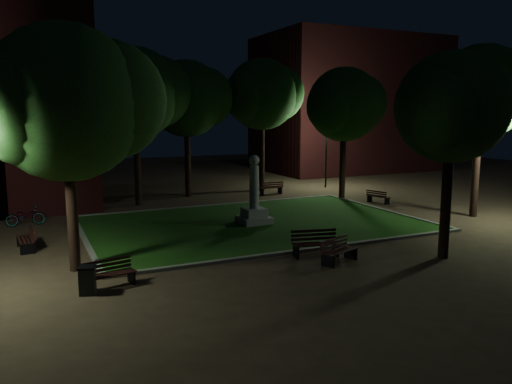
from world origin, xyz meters
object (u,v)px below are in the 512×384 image
(monument, at_px, (254,204))
(bench_west_near, at_px, (110,275))
(trash_bin, at_px, (87,280))
(bench_near_left, at_px, (338,251))
(bench_right_side, at_px, (378,197))
(bench_left_side, at_px, (27,240))
(bench_far_side, at_px, (271,188))
(bench_near_right, at_px, (315,244))
(bicycle, at_px, (25,216))

(monument, xyz_separation_m, bench_west_near, (-7.53, -5.97, -0.57))
(monument, xyz_separation_m, trash_bin, (-8.21, -6.29, -0.54))
(bench_near_left, relative_size, bench_right_side, 1.13)
(bench_west_near, bearing_deg, monument, 26.16)
(bench_left_side, height_order, bench_far_side, bench_left_side)
(bench_right_side, height_order, trash_bin, trash_bin)
(bench_left_side, xyz_separation_m, bench_right_side, (18.65, 2.46, -0.05))
(bench_west_near, xyz_separation_m, bench_far_side, (12.27, 13.56, 0.00))
(bench_near_left, height_order, bench_right_side, bench_near_left)
(bench_right_side, height_order, bench_far_side, bench_far_side)
(bench_near_left, bearing_deg, bench_left_side, 127.32)
(bench_near_right, bearing_deg, trash_bin, -163.43)
(monument, distance_m, bench_near_left, 6.78)
(bench_near_right, distance_m, bench_left_side, 10.95)
(bench_near_right, relative_size, bench_far_side, 1.20)
(bench_west_near, bearing_deg, bench_left_side, 99.18)
(bench_near_left, bearing_deg, bicycle, 112.15)
(bench_near_right, bearing_deg, bench_left_side, 163.29)
(monument, xyz_separation_m, bench_right_side, (8.92, 2.09, -0.60))
(bench_near_right, height_order, bench_west_near, bench_near_right)
(bench_near_right, bearing_deg, bench_right_side, 53.35)
(bench_near_left, distance_m, trash_bin, 8.35)
(trash_bin, bearing_deg, bicycle, 98.37)
(bench_near_left, relative_size, bench_far_side, 1.07)
(bench_right_side, bearing_deg, trash_bin, 98.74)
(bench_near_left, xyz_separation_m, bench_left_side, (-9.85, 6.39, 0.00))
(bench_near_right, relative_size, bicycle, 1.06)
(monument, height_order, bench_left_side, monument)
(bench_near_left, xyz_separation_m, trash_bin, (-8.33, 0.47, 0.02))
(bench_right_side, distance_m, trash_bin, 19.07)
(bench_near_right, relative_size, bench_left_side, 1.15)
(monument, relative_size, bench_near_right, 1.75)
(bench_right_side, xyz_separation_m, trash_bin, (-17.13, -8.38, 0.07))
(monument, xyz_separation_m, bicycle, (-9.77, 4.28, -0.50))
(bicycle, bearing_deg, bench_right_side, -100.44)
(trash_bin, bearing_deg, bench_near_right, 3.90)
(bench_near_left, bearing_deg, bench_west_near, 154.40)
(bench_near_right, distance_m, trash_bin, 8.04)
(bench_near_left, distance_m, bicycle, 14.82)
(bench_left_side, relative_size, trash_bin, 1.93)
(bicycle, bearing_deg, bench_left_side, 176.69)
(bench_far_side, distance_m, bicycle, 14.88)
(trash_bin, xyz_separation_m, bicycle, (-1.56, 10.57, 0.03))
(trash_bin, height_order, bicycle, bicycle)
(bench_left_side, xyz_separation_m, trash_bin, (1.52, -5.92, 0.02))
(bench_near_right, bearing_deg, bench_far_side, 82.38)
(bench_near_right, bearing_deg, bench_west_near, -165.55)
(bench_near_left, relative_size, bench_near_right, 0.90)
(bench_near_left, distance_m, bench_west_near, 7.70)
(bench_far_side, height_order, bicycle, bicycle)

